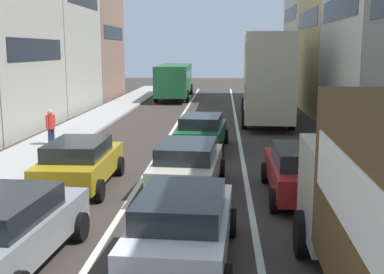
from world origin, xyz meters
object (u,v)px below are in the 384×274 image
(coupe_centre_lane_fourth, at_px, (202,131))
(sedan_centre_lane_second, at_px, (182,224))
(hatchback_centre_lane_third, at_px, (188,164))
(bus_mid_queue_primary, at_px, (266,73))
(pedestrian_far_sidewalk, at_px, (51,126))
(sedan_left_lane_third, at_px, (80,162))
(sedan_right_lane_behind_truck, at_px, (302,170))
(wagon_left_lane_second, at_px, (6,229))
(bus_far_queue_secondary, at_px, (175,78))

(coupe_centre_lane_fourth, bearing_deg, sedan_centre_lane_second, -175.41)
(hatchback_centre_lane_third, relative_size, bus_mid_queue_primary, 0.42)
(sedan_centre_lane_second, height_order, pedestrian_far_sidewalk, pedestrian_far_sidewalk)
(sedan_left_lane_third, bearing_deg, coupe_centre_lane_fourth, -31.02)
(sedan_right_lane_behind_truck, bearing_deg, wagon_left_lane_second, 128.18)
(bus_mid_queue_primary, relative_size, bus_far_queue_secondary, 1.00)
(wagon_left_lane_second, height_order, bus_mid_queue_primary, bus_mid_queue_primary)
(wagon_left_lane_second, xyz_separation_m, pedestrian_far_sidewalk, (-3.26, 11.64, 0.15))
(coupe_centre_lane_fourth, distance_m, pedestrian_far_sidewalk, 6.53)
(wagon_left_lane_second, bearing_deg, sedan_left_lane_third, 5.88)
(coupe_centre_lane_fourth, distance_m, bus_mid_queue_primary, 9.55)
(bus_mid_queue_primary, bearing_deg, sedan_centre_lane_second, 172.61)
(bus_mid_queue_primary, bearing_deg, wagon_left_lane_second, 163.83)
(coupe_centre_lane_fourth, relative_size, bus_far_queue_secondary, 0.42)
(pedestrian_far_sidewalk, bearing_deg, hatchback_centre_lane_third, 158.80)
(coupe_centre_lane_fourth, xyz_separation_m, pedestrian_far_sidewalk, (-6.53, 0.06, 0.15))
(coupe_centre_lane_fourth, bearing_deg, bus_mid_queue_primary, -17.29)
(sedan_centre_lane_second, height_order, hatchback_centre_lane_third, same)
(sedan_centre_lane_second, height_order, coupe_centre_lane_fourth, same)
(wagon_left_lane_second, xyz_separation_m, bus_mid_queue_primary, (6.65, 20.28, 2.03))
(pedestrian_far_sidewalk, bearing_deg, sedan_left_lane_third, 139.42)
(bus_mid_queue_primary, bearing_deg, bus_far_queue_secondary, 29.44)
(sedan_left_lane_third, relative_size, bus_far_queue_secondary, 0.41)
(coupe_centre_lane_fourth, height_order, bus_mid_queue_primary, bus_mid_queue_primary)
(sedan_centre_lane_second, relative_size, wagon_left_lane_second, 0.99)
(sedan_left_lane_third, relative_size, bus_mid_queue_primary, 0.41)
(bus_mid_queue_primary, bearing_deg, sedan_left_lane_third, 156.88)
(pedestrian_far_sidewalk, bearing_deg, bus_far_queue_secondary, -76.04)
(sedan_centre_lane_second, distance_m, bus_far_queue_secondary, 32.88)
(wagon_left_lane_second, bearing_deg, pedestrian_far_sidewalk, 19.38)
(sedan_centre_lane_second, distance_m, hatchback_centre_lane_third, 5.09)
(sedan_left_lane_third, bearing_deg, hatchback_centre_lane_third, -92.20)
(bus_far_queue_secondary, bearing_deg, pedestrian_far_sidewalk, 170.14)
(sedan_right_lane_behind_truck, xyz_separation_m, pedestrian_far_sidewalk, (-9.70, 6.61, 0.15))
(coupe_centre_lane_fourth, height_order, bus_far_queue_secondary, bus_far_queue_secondary)
(bus_far_queue_secondary, bearing_deg, coupe_centre_lane_fourth, -172.63)
(sedan_centre_lane_second, height_order, wagon_left_lane_second, same)
(coupe_centre_lane_fourth, relative_size, sedan_right_lane_behind_truck, 1.03)
(sedan_centre_lane_second, relative_size, coupe_centre_lane_fourth, 0.99)
(bus_mid_queue_primary, height_order, bus_far_queue_secondary, bus_mid_queue_primary)
(sedan_centre_lane_second, relative_size, bus_mid_queue_primary, 0.41)
(sedan_centre_lane_second, distance_m, sedan_right_lane_behind_truck, 5.50)
(hatchback_centre_lane_third, bearing_deg, bus_mid_queue_primary, -10.07)
(wagon_left_lane_second, distance_m, sedan_left_lane_third, 5.64)
(sedan_right_lane_behind_truck, relative_size, bus_mid_queue_primary, 0.41)
(wagon_left_lane_second, xyz_separation_m, sedan_left_lane_third, (-0.21, 5.64, 0.00))
(sedan_left_lane_third, height_order, pedestrian_far_sidewalk, pedestrian_far_sidewalk)
(bus_mid_queue_primary, bearing_deg, sedan_right_lane_behind_truck, -178.83)
(sedan_right_lane_behind_truck, height_order, pedestrian_far_sidewalk, pedestrian_far_sidewalk)
(pedestrian_far_sidewalk, bearing_deg, bus_mid_queue_primary, -116.43)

